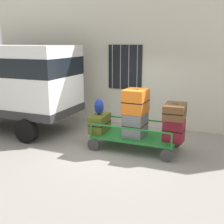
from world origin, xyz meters
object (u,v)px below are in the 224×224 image
object	(u,v)px
suitcase_center_bottom	(174,130)
suitcase_center_middle	(175,111)
van	(6,78)
suitcase_midleft_bottom	(135,124)
suitcase_left_bottom	(100,123)
luggage_cart	(135,138)
backpack	(99,107)
suitcase_midleft_middle	(136,101)

from	to	relation	value
suitcase_center_bottom	suitcase_center_middle	world-z (taller)	suitcase_center_middle
van	suitcase_midleft_bottom	bearing A→B (deg)	-2.95
van	suitcase_left_bottom	xyz separation A→B (m)	(3.49, -0.28, -1.07)
van	suitcase_left_bottom	world-z (taller)	van
van	suitcase_left_bottom	size ratio (longest dim) A/B	6.06
luggage_cart	backpack	xyz separation A→B (m)	(-1.07, 0.01, 0.77)
luggage_cart	suitcase_left_bottom	size ratio (longest dim) A/B	2.99
luggage_cart	suitcase_midleft_middle	size ratio (longest dim) A/B	3.30
backpack	van	bearing A→B (deg)	175.95
luggage_cart	suitcase_midleft_bottom	size ratio (longest dim) A/B	3.30
luggage_cart	suitcase_midleft_bottom	world-z (taller)	suitcase_midleft_bottom
suitcase_left_bottom	suitcase_midleft_bottom	xyz separation A→B (m)	(1.04, 0.04, 0.07)
suitcase_center_middle	backpack	size ratio (longest dim) A/B	1.78
suitcase_left_bottom	suitcase_center_bottom	distance (m)	2.08
suitcase_left_bottom	suitcase_midleft_bottom	size ratio (longest dim) A/B	1.10
luggage_cart	backpack	size ratio (longest dim) A/B	5.24
luggage_cart	suitcase_midleft_bottom	distance (m)	0.38
suitcase_midleft_middle	suitcase_center_middle	size ratio (longest dim) A/B	0.89
luggage_cart	suitcase_center_middle	distance (m)	1.34
van	suitcase_center_middle	world-z (taller)	van
suitcase_left_bottom	suitcase_midleft_middle	bearing A→B (deg)	1.68
suitcase_left_bottom	suitcase_center_middle	xyz separation A→B (m)	(2.08, 0.02, 0.54)
van	suitcase_midleft_middle	xyz separation A→B (m)	(4.53, -0.25, -0.36)
suitcase_midleft_bottom	suitcase_center_bottom	world-z (taller)	suitcase_midleft_bottom
van	backpack	bearing A→B (deg)	-4.05
backpack	suitcase_left_bottom	bearing A→B (deg)	-46.34
luggage_cart	suitcase_left_bottom	bearing A→B (deg)	-178.71
suitcase_midleft_middle	suitcase_center_middle	world-z (taller)	suitcase_midleft_middle
suitcase_midleft_bottom	suitcase_center_bottom	distance (m)	1.04
luggage_cart	suitcase_center_bottom	distance (m)	1.10
suitcase_center_bottom	backpack	size ratio (longest dim) A/B	1.37
suitcase_midleft_middle	backpack	size ratio (longest dim) A/B	1.59
van	suitcase_center_middle	xyz separation A→B (m)	(5.57, -0.25, -0.53)
suitcase_midleft_bottom	suitcase_center_middle	size ratio (longest dim) A/B	0.89
suitcase_left_bottom	suitcase_center_bottom	bearing A→B (deg)	-0.32
suitcase_left_bottom	suitcase_center_bottom	world-z (taller)	suitcase_center_bottom
suitcase_left_bottom	suitcase_midleft_bottom	world-z (taller)	suitcase_midleft_bottom
suitcase_center_bottom	suitcase_center_middle	bearing A→B (deg)	90.00
van	luggage_cart	bearing A→B (deg)	-3.20
luggage_cart	van	bearing A→B (deg)	176.80
luggage_cart	suitcase_center_bottom	xyz separation A→B (m)	(1.04, -0.04, 0.36)
suitcase_midleft_bottom	suitcase_midleft_middle	xyz separation A→B (m)	(0.00, -0.01, 0.64)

